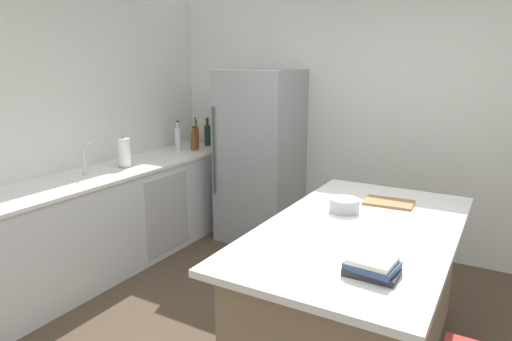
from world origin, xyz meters
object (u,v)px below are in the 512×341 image
Objects in this scene: kitchen_island at (357,293)px; paper_towel_roll at (124,153)px; vinegar_bottle at (197,137)px; cutting_board at (389,202)px; wine_bottle at (208,134)px; mixing_bowl at (344,205)px; refrigerator at (260,156)px; sink_faucet at (85,158)px; whiskey_bottle at (194,141)px; olive_oil_bottle at (196,135)px; cookbook_stack at (372,267)px; soda_bottle at (178,138)px.

kitchen_island is 6.36× the size of paper_towel_roll.
cutting_board is at bearing -21.31° from vinegar_bottle.
paper_towel_roll is at bearing -91.02° from wine_bottle.
mixing_bowl is (2.20, -1.47, -0.10)m from wine_bottle.
vinegar_bottle is at bearing -177.99° from refrigerator.
sink_faucet is 0.92× the size of wine_bottle.
refrigerator is at bearing 148.67° from cutting_board.
vinegar_bottle is 2.61m from cutting_board.
wine_bottle is (-2.38, 1.69, 0.60)m from kitchen_island.
whiskey_bottle is at bearing -66.55° from vinegar_bottle.
kitchen_island is at bearing -44.17° from refrigerator.
wine_bottle is at bearing 86.93° from sink_faucet.
wine_bottle is (0.09, 1.69, -0.02)m from sink_faucet.
refrigerator is 5.57× the size of wine_bottle.
cookbook_stack is at bearing -38.73° from olive_oil_bottle.
sink_faucet reaches higher than cutting_board.
paper_towel_roll is 1.18m from olive_oil_bottle.
sink_faucet is 2.57m from cutting_board.
kitchen_island is 2.55m from sink_faucet.
refrigerator is (-1.57, 1.52, 0.45)m from kitchen_island.
soda_bottle is at bearing -95.54° from olive_oil_bottle.
wine_bottle is at bearing 73.63° from soda_bottle.
cookbook_stack is at bearing -62.76° from mixing_bowl.
sink_faucet is 0.40m from paper_towel_roll.
olive_oil_bottle is at bearing 147.47° from kitchen_island.
whiskey_bottle is at bearing -170.57° from refrigerator.
whiskey_bottle is at bearing 151.60° from mixing_bowl.
vinegar_bottle is 0.23m from soda_bottle.
kitchen_island is 8.02× the size of cookbook_stack.
olive_oil_bottle is at bearing 157.68° from cutting_board.
wine_bottle is 1.32× the size of cookbook_stack.
refrigerator is 9.01× the size of mixing_bowl.
vinegar_bottle is 0.97× the size of soda_bottle.
olive_oil_bottle is at bearing 141.27° from cookbook_stack.
wine_bottle reaches higher than mixing_bowl.
olive_oil_bottle is (-0.90, 0.05, 0.15)m from refrigerator.
refrigerator is 0.97m from soda_bottle.
vinegar_bottle reaches higher than sink_faucet.
paper_towel_roll is at bearing 170.68° from kitchen_island.
vinegar_bottle reaches higher than paper_towel_roll.
kitchen_island is 6.62× the size of sink_faucet.
cookbook_stack is at bearing -37.56° from whiskey_bottle.
vinegar_bottle is at bearing 113.45° from whiskey_bottle.
olive_oil_bottle is 1.66× the size of mixing_bowl.
wine_bottle is at bearing 144.65° from kitchen_island.
mixing_bowl is at bearing -24.81° from soda_bottle.
refrigerator is at bearing 135.83° from kitchen_island.
soda_bottle is 3.32m from cookbook_stack.
whiskey_bottle is (0.12, -0.18, -0.03)m from olive_oil_bottle.
paper_towel_roll is 0.95× the size of soda_bottle.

